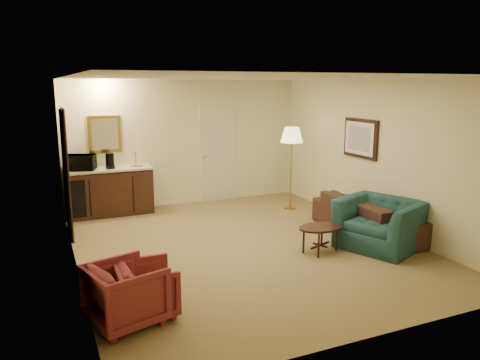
{
  "coord_description": "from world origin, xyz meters",
  "views": [
    {
      "loc": [
        -2.88,
        -6.4,
        2.5
      ],
      "look_at": [
        0.14,
        0.5,
        0.96
      ],
      "focal_mm": 35.0,
      "sensor_mm": 36.0,
      "label": 1
    }
  ],
  "objects_px": {
    "sofa": "(368,210)",
    "floor_lamp": "(291,168)",
    "microwave": "(81,161)",
    "rose_chair_near": "(125,291)",
    "coffee_maker": "(110,161)",
    "rose_chair_far": "(147,287)",
    "coffee_table": "(320,239)",
    "teal_armchair": "(380,216)",
    "waste_bin": "(145,204)",
    "wetbar_cabinet": "(110,191)"
  },
  "relations": [
    {
      "from": "rose_chair_far",
      "to": "waste_bin",
      "type": "distance_m",
      "value": 4.35
    },
    {
      "from": "waste_bin",
      "to": "microwave",
      "type": "relative_size",
      "value": 0.59
    },
    {
      "from": "rose_chair_near",
      "to": "microwave",
      "type": "xyz_separation_m",
      "value": [
        0.0,
        4.45,
        0.73
      ]
    },
    {
      "from": "rose_chair_near",
      "to": "rose_chair_far",
      "type": "bearing_deg",
      "value": -80.78
    },
    {
      "from": "rose_chair_far",
      "to": "waste_bin",
      "type": "height_order",
      "value": "rose_chair_far"
    },
    {
      "from": "waste_bin",
      "to": "coffee_table",
      "type": "bearing_deg",
      "value": -59.84
    },
    {
      "from": "floor_lamp",
      "to": "microwave",
      "type": "bearing_deg",
      "value": 165.33
    },
    {
      "from": "teal_armchair",
      "to": "floor_lamp",
      "type": "relative_size",
      "value": 0.7
    },
    {
      "from": "wetbar_cabinet",
      "to": "rose_chair_far",
      "type": "relative_size",
      "value": 2.54
    },
    {
      "from": "sofa",
      "to": "coffee_table",
      "type": "distance_m",
      "value": 1.29
    },
    {
      "from": "teal_armchair",
      "to": "wetbar_cabinet",
      "type": "bearing_deg",
      "value": -158.09
    },
    {
      "from": "teal_armchair",
      "to": "waste_bin",
      "type": "bearing_deg",
      "value": -163.29
    },
    {
      "from": "sofa",
      "to": "rose_chair_near",
      "type": "relative_size",
      "value": 2.93
    },
    {
      "from": "wetbar_cabinet",
      "to": "rose_chair_far",
      "type": "xyz_separation_m",
      "value": [
        -0.25,
        -4.32,
        -0.14
      ]
    },
    {
      "from": "microwave",
      "to": "rose_chair_far",
      "type": "bearing_deg",
      "value": -67.42
    },
    {
      "from": "coffee_table",
      "to": "waste_bin",
      "type": "height_order",
      "value": "coffee_table"
    },
    {
      "from": "sofa",
      "to": "rose_chair_near",
      "type": "xyz_separation_m",
      "value": [
        -4.3,
        -1.42,
        -0.05
      ]
    },
    {
      "from": "rose_chair_far",
      "to": "coffee_table",
      "type": "xyz_separation_m",
      "value": [
        2.85,
        0.9,
        -0.12
      ]
    },
    {
      "from": "rose_chair_far",
      "to": "floor_lamp",
      "type": "bearing_deg",
      "value": -46.94
    },
    {
      "from": "rose_chair_far",
      "to": "microwave",
      "type": "relative_size",
      "value": 1.24
    },
    {
      "from": "teal_armchair",
      "to": "coffee_maker",
      "type": "xyz_separation_m",
      "value": [
        -3.52,
        3.57,
        0.56
      ]
    },
    {
      "from": "sofa",
      "to": "microwave",
      "type": "distance_m",
      "value": 5.3
    },
    {
      "from": "coffee_maker",
      "to": "wetbar_cabinet",
      "type": "bearing_deg",
      "value": 122.35
    },
    {
      "from": "teal_armchair",
      "to": "floor_lamp",
      "type": "xyz_separation_m",
      "value": [
        -0.11,
        2.6,
        0.33
      ]
    },
    {
      "from": "coffee_table",
      "to": "floor_lamp",
      "type": "distance_m",
      "value": 2.62
    },
    {
      "from": "coffee_table",
      "to": "rose_chair_near",
      "type": "bearing_deg",
      "value": -161.77
    },
    {
      "from": "sofa",
      "to": "rose_chair_far",
      "type": "relative_size",
      "value": 3.33
    },
    {
      "from": "microwave",
      "to": "floor_lamp",
      "type": "bearing_deg",
      "value": 4.61
    },
    {
      "from": "sofa",
      "to": "microwave",
      "type": "relative_size",
      "value": 4.13
    },
    {
      "from": "rose_chair_near",
      "to": "floor_lamp",
      "type": "height_order",
      "value": "floor_lamp"
    },
    {
      "from": "teal_armchair",
      "to": "coffee_maker",
      "type": "relative_size",
      "value": 3.89
    },
    {
      "from": "wetbar_cabinet",
      "to": "rose_chair_near",
      "type": "relative_size",
      "value": 2.23
    },
    {
      "from": "rose_chair_near",
      "to": "rose_chair_far",
      "type": "distance_m",
      "value": 0.28
    },
    {
      "from": "teal_armchair",
      "to": "microwave",
      "type": "bearing_deg",
      "value": -154.41
    },
    {
      "from": "rose_chair_near",
      "to": "microwave",
      "type": "height_order",
      "value": "microwave"
    },
    {
      "from": "sofa",
      "to": "waste_bin",
      "type": "distance_m",
      "value": 4.32
    },
    {
      "from": "sofa",
      "to": "floor_lamp",
      "type": "height_order",
      "value": "floor_lamp"
    },
    {
      "from": "sofa",
      "to": "coffee_maker",
      "type": "relative_size",
      "value": 7.18
    },
    {
      "from": "rose_chair_near",
      "to": "coffee_maker",
      "type": "relative_size",
      "value": 2.45
    },
    {
      "from": "waste_bin",
      "to": "rose_chair_near",
      "type": "bearing_deg",
      "value": -104.74
    },
    {
      "from": "coffee_table",
      "to": "microwave",
      "type": "bearing_deg",
      "value": 132.07
    },
    {
      "from": "teal_armchair",
      "to": "floor_lamp",
      "type": "bearing_deg",
      "value": 159.82
    },
    {
      "from": "floor_lamp",
      "to": "coffee_maker",
      "type": "relative_size",
      "value": 5.59
    },
    {
      "from": "sofa",
      "to": "waste_bin",
      "type": "height_order",
      "value": "sofa"
    },
    {
      "from": "wetbar_cabinet",
      "to": "waste_bin",
      "type": "bearing_deg",
      "value": -6.15
    },
    {
      "from": "teal_armchair",
      "to": "coffee_table",
      "type": "height_order",
      "value": "teal_armchair"
    },
    {
      "from": "waste_bin",
      "to": "microwave",
      "type": "bearing_deg",
      "value": 176.0
    },
    {
      "from": "floor_lamp",
      "to": "teal_armchair",
      "type": "bearing_deg",
      "value": -87.65
    },
    {
      "from": "wetbar_cabinet",
      "to": "coffee_maker",
      "type": "distance_m",
      "value": 0.61
    },
    {
      "from": "wetbar_cabinet",
      "to": "rose_chair_near",
      "type": "height_order",
      "value": "wetbar_cabinet"
    }
  ]
}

